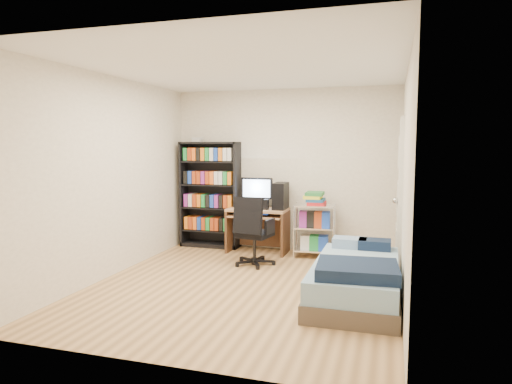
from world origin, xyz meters
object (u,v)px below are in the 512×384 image
(office_chair, at_px, (253,243))
(computer_desk, at_px, (264,212))
(media_shelf, at_px, (210,193))
(bed, at_px, (356,278))

(office_chair, bearing_deg, computer_desk, 104.28)
(media_shelf, xyz_separation_m, bed, (2.46, -1.91, -0.64))
(media_shelf, xyz_separation_m, computer_desk, (0.94, -0.11, -0.25))
(media_shelf, height_order, bed, media_shelf)
(media_shelf, distance_m, computer_desk, 0.98)
(media_shelf, distance_m, bed, 3.18)
(bed, bearing_deg, media_shelf, 142.16)
(bed, bearing_deg, computer_desk, 130.28)
(office_chair, bearing_deg, media_shelf, 147.58)
(media_shelf, bearing_deg, bed, -37.84)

